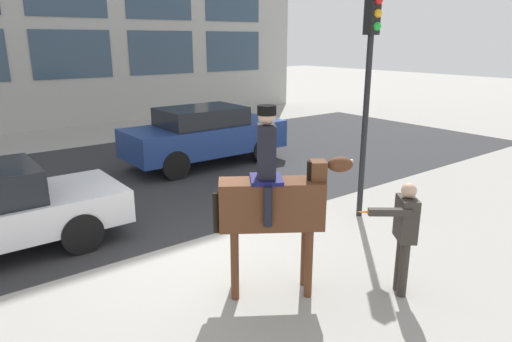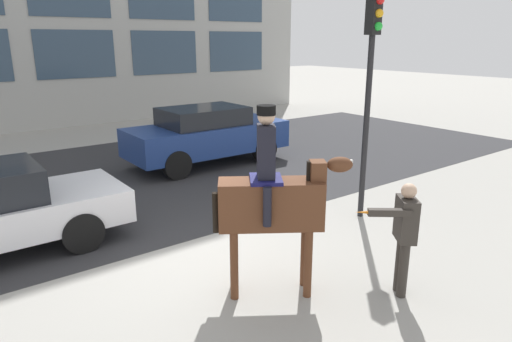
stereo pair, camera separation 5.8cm
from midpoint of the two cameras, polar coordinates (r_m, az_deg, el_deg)
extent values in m
plane|color=#9E9B93|center=(7.73, -6.12, -9.85)|extent=(80.00, 80.00, 0.00)
cube|color=#2D2D30|center=(11.80, -18.07, -1.27)|extent=(25.91, 8.50, 0.01)
cube|color=#33475B|center=(19.61, -21.49, 13.42)|extent=(3.04, 0.02, 1.84)
cube|color=#33475B|center=(20.97, -11.19, 14.31)|extent=(3.04, 0.02, 1.84)
cube|color=#33475B|center=(22.89, -2.34, 14.72)|extent=(3.04, 0.02, 1.84)
cube|color=#33475B|center=(22.95, -2.41, 20.46)|extent=(3.04, 0.02, 1.84)
cube|color=#59331E|center=(6.01, 2.14, -4.14)|extent=(1.38, 1.13, 0.64)
cylinder|color=#59331E|center=(6.53, 6.34, -10.22)|extent=(0.11, 0.11, 0.97)
cylinder|color=#59331E|center=(6.26, 6.79, -11.46)|extent=(0.11, 0.11, 0.97)
cylinder|color=#59331E|center=(6.45, -2.50, -10.47)|extent=(0.11, 0.11, 0.97)
cylinder|color=#59331E|center=(6.18, -2.47, -11.75)|extent=(0.11, 0.11, 0.97)
cube|color=#59331E|center=(5.99, 7.94, -0.98)|extent=(0.30, 0.31, 0.48)
cube|color=black|center=(5.96, 6.81, -0.82)|extent=(0.08, 0.09, 0.43)
ellipsoid|color=#59331E|center=(6.00, 10.71, 0.80)|extent=(0.39, 0.35, 0.20)
cube|color=silver|center=(6.02, 11.66, 0.99)|extent=(0.13, 0.11, 0.08)
cylinder|color=black|center=(6.03, -4.78, -5.21)|extent=(0.09, 0.09, 0.55)
cube|color=#14144C|center=(5.90, 1.52, -1.04)|extent=(0.61, 0.63, 0.05)
cube|color=black|center=(5.80, 1.54, 2.46)|extent=(0.36, 0.39, 0.68)
sphere|color=#D1A889|center=(5.71, 1.58, 6.85)|extent=(0.22, 0.22, 0.22)
cylinder|color=black|center=(5.70, 1.58, 7.61)|extent=(0.24, 0.24, 0.12)
cylinder|color=black|center=(6.24, 1.31, -2.74)|extent=(0.11, 0.11, 0.51)
cylinder|color=black|center=(5.73, 1.70, -4.49)|extent=(0.11, 0.11, 0.51)
cylinder|color=#332D28|center=(6.57, 18.17, -11.63)|extent=(0.13, 0.13, 0.80)
cylinder|color=#332D28|center=(6.71, 17.78, -11.00)|extent=(0.13, 0.13, 0.80)
cube|color=#332D28|center=(6.36, 18.51, -5.73)|extent=(0.42, 0.45, 0.59)
sphere|color=#D1A889|center=(6.23, 18.83, -2.36)|extent=(0.20, 0.20, 0.20)
cube|color=#332D28|center=(6.07, 16.63, -4.99)|extent=(0.49, 0.41, 0.09)
cone|color=orange|center=(5.99, 13.41, -5.04)|extent=(0.17, 0.15, 0.04)
cylinder|color=black|center=(8.02, -20.66, -7.20)|extent=(0.68, 0.20, 0.68)
cylinder|color=black|center=(9.45, -23.43, -3.98)|extent=(0.68, 0.20, 0.68)
cube|color=navy|center=(12.75, -5.96, 4.15)|extent=(4.44, 1.78, 0.75)
cube|color=black|center=(12.58, -6.48, 6.83)|extent=(2.22, 1.56, 0.48)
cylinder|color=black|center=(12.94, 1.21, 2.69)|extent=(0.74, 0.21, 0.74)
cylinder|color=black|center=(14.23, -2.86, 3.92)|extent=(0.74, 0.21, 0.74)
cylinder|color=black|center=(11.50, -9.68, 0.74)|extent=(0.74, 0.21, 0.74)
cylinder|color=black|center=(12.93, -13.03, 2.27)|extent=(0.74, 0.21, 0.74)
cylinder|color=black|center=(8.87, 13.75, 4.96)|extent=(0.11, 0.11, 3.45)
cube|color=black|center=(8.73, 14.70, 18.50)|extent=(0.24, 0.19, 0.72)
sphere|color=red|center=(8.67, 15.46, 19.91)|extent=(0.15, 0.15, 0.15)
sphere|color=orange|center=(8.66, 15.34, 18.48)|extent=(0.15, 0.15, 0.15)
sphere|color=green|center=(8.65, 15.23, 17.06)|extent=(0.15, 0.15, 0.15)
camera|label=1|loc=(0.03, -89.75, 0.07)|focal=32.00mm
camera|label=2|loc=(0.03, 90.25, -0.07)|focal=32.00mm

